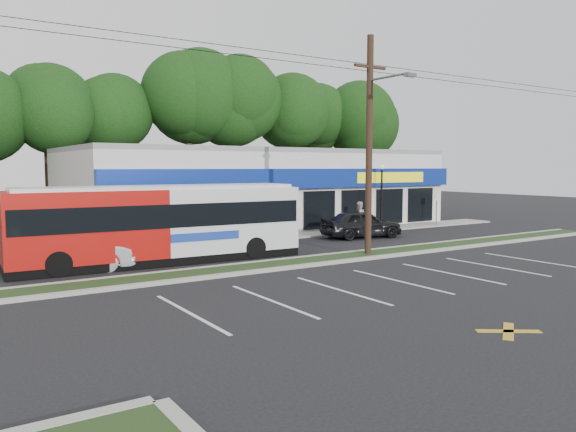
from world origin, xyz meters
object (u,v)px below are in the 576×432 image
(utility_pole, at_px, (368,138))
(pedestrian_a, at_px, (270,225))
(metrobus, at_px, (161,222))
(pedestrian_b, at_px, (359,217))
(car_silver, at_px, (71,252))
(car_dark, at_px, (361,224))
(sign_post, at_px, (437,203))
(lamp_post, at_px, (382,189))

(utility_pole, height_order, pedestrian_a, utility_pole)
(utility_pole, distance_m, metrobus, 9.90)
(pedestrian_a, distance_m, pedestrian_b, 6.85)
(utility_pole, xyz_separation_m, car_silver, (-12.21, 3.44, -4.64))
(car_silver, bearing_deg, car_dark, -74.68)
(car_dark, bearing_deg, sign_post, -65.71)
(lamp_post, distance_m, car_silver, 20.95)
(pedestrian_b, bearing_deg, sign_post, 175.18)
(utility_pole, bearing_deg, sign_post, 30.15)
(car_silver, xyz_separation_m, pedestrian_b, (18.22, 4.13, 0.19))
(sign_post, height_order, pedestrian_b, sign_post)
(utility_pole, height_order, car_silver, utility_pole)
(utility_pole, bearing_deg, car_silver, 164.26)
(metrobus, xyz_separation_m, pedestrian_a, (7.65, 3.60, -0.90))
(sign_post, bearing_deg, pedestrian_b, -179.40)
(sign_post, distance_m, pedestrian_a, 14.03)
(utility_pole, xyz_separation_m, car_dark, (4.26, 5.31, -4.60))
(metrobus, bearing_deg, car_silver, -175.39)
(sign_post, relative_size, car_silver, 0.48)
(utility_pole, xyz_separation_m, metrobus, (-8.48, 3.57, -3.66))
(lamp_post, xyz_separation_m, pedestrian_b, (-2.16, -0.30, -1.71))
(metrobus, relative_size, car_silver, 2.66)
(utility_pole, xyz_separation_m, pedestrian_b, (6.01, 7.57, -4.45))
(sign_post, distance_m, car_silver, 25.74)
(lamp_post, bearing_deg, car_silver, -167.74)
(lamp_post, height_order, pedestrian_b, lamp_post)
(sign_post, distance_m, car_dark, 9.24)
(sign_post, bearing_deg, car_dark, -165.30)
(utility_pole, height_order, lamp_post, utility_pole)
(metrobus, height_order, pedestrian_a, metrobus)
(metrobus, distance_m, pedestrian_b, 15.05)
(car_dark, relative_size, car_silver, 1.02)
(car_dark, height_order, pedestrian_a, pedestrian_a)
(lamp_post, bearing_deg, pedestrian_b, -172.09)
(sign_post, height_order, car_silver, sign_post)
(car_silver, height_order, pedestrian_b, pedestrian_b)
(utility_pole, distance_m, pedestrian_b, 10.64)
(utility_pole, bearing_deg, pedestrian_b, 51.58)
(lamp_post, xyz_separation_m, sign_post, (5.00, -0.23, -1.12))
(metrobus, bearing_deg, lamp_post, 17.11)
(metrobus, height_order, pedestrian_b, metrobus)
(metrobus, height_order, car_dark, metrobus)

